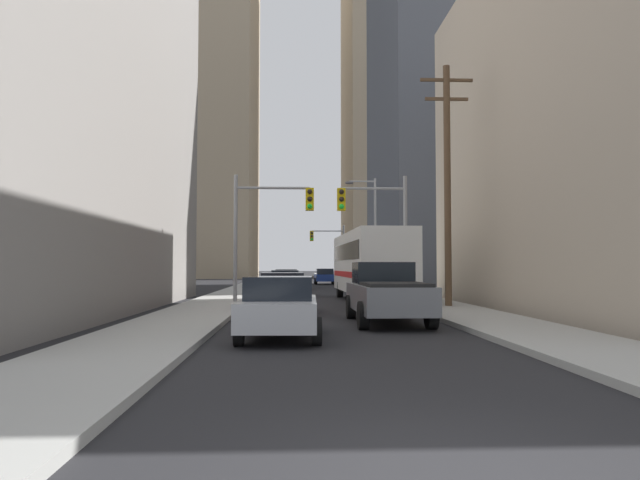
# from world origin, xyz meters

# --- Properties ---
(sidewalk_left) EXTENTS (2.86, 160.00, 0.15)m
(sidewalk_left) POSITION_xyz_m (-4.79, 50.00, 0.07)
(sidewalk_left) COLOR #9E9E99
(sidewalk_left) RESTS_ON ground
(sidewalk_right) EXTENTS (2.86, 160.00, 0.15)m
(sidewalk_right) POSITION_xyz_m (4.79, 50.00, 0.07)
(sidewalk_right) COLOR #9E9E99
(sidewalk_right) RESTS_ON ground
(city_bus) EXTENTS (2.77, 11.55, 3.40)m
(city_bus) POSITION_xyz_m (2.53, 24.14, 1.93)
(city_bus) COLOR silver
(city_bus) RESTS_ON ground
(pickup_truck_grey) EXTENTS (2.20, 5.41, 1.90)m
(pickup_truck_grey) POSITION_xyz_m (1.61, 13.28, 0.93)
(pickup_truck_grey) COLOR slate
(pickup_truck_grey) RESTS_ON ground
(sedan_silver) EXTENTS (1.95, 4.25, 1.52)m
(sedan_silver) POSITION_xyz_m (-1.64, 9.55, 0.77)
(sedan_silver) COLOR #B7BABF
(sedan_silver) RESTS_ON ground
(sedan_red) EXTENTS (1.95, 4.22, 1.52)m
(sedan_red) POSITION_xyz_m (-1.71, 17.74, 0.77)
(sedan_red) COLOR maroon
(sedan_red) RESTS_ON ground
(sedan_black) EXTENTS (1.95, 4.25, 1.52)m
(sedan_black) POSITION_xyz_m (-1.79, 30.49, 0.77)
(sedan_black) COLOR black
(sedan_black) RESTS_ON ground
(sedan_maroon) EXTENTS (1.95, 4.21, 1.52)m
(sedan_maroon) POSITION_xyz_m (-1.79, 39.69, 0.77)
(sedan_maroon) COLOR maroon
(sedan_maroon) RESTS_ON ground
(sedan_blue) EXTENTS (1.95, 4.23, 1.52)m
(sedan_blue) POSITION_xyz_m (1.77, 51.87, 0.77)
(sedan_blue) COLOR navy
(sedan_blue) RESTS_ON ground
(traffic_signal_near_left) EXTENTS (3.71, 0.44, 6.00)m
(traffic_signal_near_left) POSITION_xyz_m (-2.38, 22.18, 4.04)
(traffic_signal_near_left) COLOR gray
(traffic_signal_near_left) RESTS_ON ground
(traffic_signal_near_right) EXTENTS (3.29, 0.44, 6.00)m
(traffic_signal_near_right) POSITION_xyz_m (2.58, 22.18, 4.02)
(traffic_signal_near_right) COLOR gray
(traffic_signal_near_right) RESTS_ON ground
(traffic_signal_far_right) EXTENTS (3.60, 0.44, 6.00)m
(traffic_signal_far_right) POSITION_xyz_m (2.43, 55.38, 4.03)
(traffic_signal_far_right) COLOR gray
(traffic_signal_far_right) RESTS_ON ground
(utility_pole_right) EXTENTS (2.20, 0.28, 10.12)m
(utility_pole_right) POSITION_xyz_m (5.07, 18.88, 5.34)
(utility_pole_right) COLOR brown
(utility_pole_right) RESTS_ON ground
(street_lamp_right) EXTENTS (2.05, 0.32, 7.50)m
(street_lamp_right) POSITION_xyz_m (3.75, 32.90, 4.50)
(street_lamp_right) COLOR gray
(street_lamp_right) RESTS_ON ground
(building_left_far_tower) EXTENTS (18.61, 25.01, 67.72)m
(building_left_far_tower) POSITION_xyz_m (-16.67, 87.52, 33.86)
(building_left_far_tower) COLOR tan
(building_left_far_tower) RESTS_ON ground
(building_right_mid_block) EXTENTS (20.91, 18.35, 33.03)m
(building_right_mid_block) POSITION_xyz_m (16.92, 46.60, 16.52)
(building_right_mid_block) COLOR #4C515B
(building_right_mid_block) RESTS_ON ground
(building_right_far_highrise) EXTENTS (16.05, 21.49, 60.84)m
(building_right_far_highrise) POSITION_xyz_m (15.56, 91.08, 30.42)
(building_right_far_highrise) COLOR tan
(building_right_far_highrise) RESTS_ON ground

